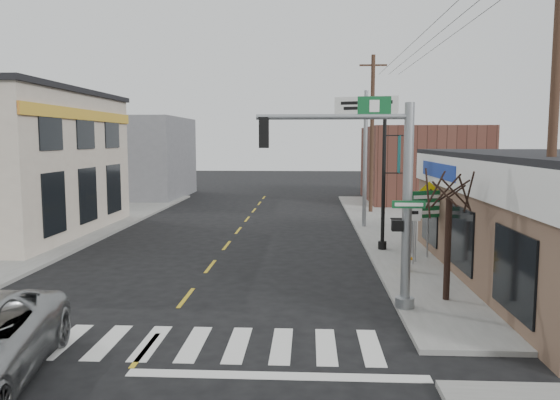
# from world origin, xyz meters

# --- Properties ---
(ground) EXTENTS (140.00, 140.00, 0.00)m
(ground) POSITION_xyz_m (0.00, 0.00, 0.00)
(ground) COLOR black
(ground) RESTS_ON ground
(sidewalk_right) EXTENTS (6.00, 38.00, 0.13)m
(sidewalk_right) POSITION_xyz_m (9.00, 13.00, 0.07)
(sidewalk_right) COLOR gray
(sidewalk_right) RESTS_ON ground
(sidewalk_left) EXTENTS (6.00, 38.00, 0.13)m
(sidewalk_left) POSITION_xyz_m (-9.00, 13.00, 0.07)
(sidewalk_left) COLOR gray
(sidewalk_left) RESTS_ON ground
(center_line) EXTENTS (0.12, 56.00, 0.01)m
(center_line) POSITION_xyz_m (0.00, 8.00, 0.01)
(center_line) COLOR gold
(center_line) RESTS_ON ground
(crosswalk) EXTENTS (11.00, 2.20, 0.01)m
(crosswalk) POSITION_xyz_m (0.00, 0.40, 0.01)
(crosswalk) COLOR silver
(crosswalk) RESTS_ON ground
(bldg_distant_right) EXTENTS (8.00, 10.00, 5.60)m
(bldg_distant_right) POSITION_xyz_m (12.00, 30.00, 2.80)
(bldg_distant_right) COLOR brown
(bldg_distant_right) RESTS_ON ground
(bldg_distant_left) EXTENTS (9.00, 10.00, 6.40)m
(bldg_distant_left) POSITION_xyz_m (-11.00, 32.00, 3.20)
(bldg_distant_left) COLOR slate
(bldg_distant_left) RESTS_ON ground
(traffic_signal_pole) EXTENTS (4.44, 0.37, 5.63)m
(traffic_signal_pole) POSITION_xyz_m (5.53, 3.00, 3.49)
(traffic_signal_pole) COLOR gray
(traffic_signal_pole) RESTS_ON sidewalk_right
(guide_sign) EXTENTS (1.61, 0.14, 2.82)m
(guide_sign) POSITION_xyz_m (8.00, 8.95, 1.95)
(guide_sign) COLOR #452D20
(guide_sign) RESTS_ON sidewalk_right
(fire_hydrant) EXTENTS (0.24, 0.24, 0.75)m
(fire_hydrant) POSITION_xyz_m (7.00, 7.20, 0.54)
(fire_hydrant) COLOR #C17B07
(fire_hydrant) RESTS_ON sidewalk_right
(ped_crossing_sign) EXTENTS (1.14, 0.08, 2.94)m
(ped_crossing_sign) POSITION_xyz_m (8.17, 9.42, 2.12)
(ped_crossing_sign) COLOR gray
(ped_crossing_sign) RESTS_ON sidewalk_right
(lamp_post) EXTENTS (0.76, 0.60, 5.86)m
(lamp_post) POSITION_xyz_m (6.71, 10.91, 3.53)
(lamp_post) COLOR black
(lamp_post) RESTS_ON sidewalk_right
(dance_center_sign) EXTENTS (3.30, 0.21, 7.01)m
(dance_center_sign) POSITION_xyz_m (6.50, 16.92, 5.39)
(dance_center_sign) COLOR gray
(dance_center_sign) RESTS_ON sidewalk_right
(bare_tree) EXTENTS (2.15, 2.15, 4.30)m
(bare_tree) POSITION_xyz_m (7.50, 3.81, 3.52)
(bare_tree) COLOR black
(bare_tree) RESTS_ON sidewalk_right
(shrub_front) EXTENTS (1.46, 1.46, 1.09)m
(shrub_front) POSITION_xyz_m (10.38, 4.46, 0.68)
(shrub_front) COLOR #1C3815
(shrub_front) RESTS_ON sidewalk_right
(shrub_back) EXTENTS (0.98, 0.98, 0.74)m
(shrub_back) POSITION_xyz_m (10.83, 6.16, 0.50)
(shrub_back) COLOR black
(shrub_back) RESTS_ON sidewalk_right
(utility_pole_near) EXTENTS (1.49, 0.22, 8.59)m
(utility_pole_near) POSITION_xyz_m (9.41, 1.96, 4.53)
(utility_pole_near) COLOR #40311C
(utility_pole_near) RESTS_ON sidewalk_right
(utility_pole_far) EXTENTS (1.68, 0.25, 9.67)m
(utility_pole_far) POSITION_xyz_m (7.50, 22.82, 5.09)
(utility_pole_far) COLOR #3A2918
(utility_pole_far) RESTS_ON sidewalk_right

